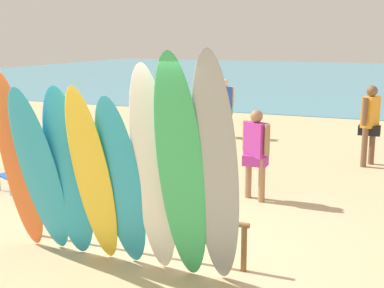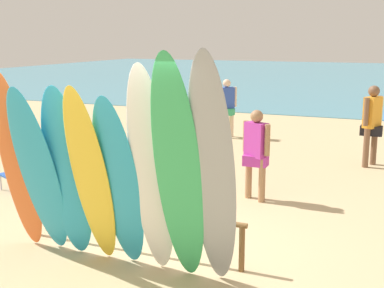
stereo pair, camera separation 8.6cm
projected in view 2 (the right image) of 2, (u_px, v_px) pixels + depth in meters
The scene contains 16 objects.
ground at pixel (316, 111), 19.39m from camera, with size 60.00×60.00×0.00m, color tan.
ocean_water at pixel (362, 77), 36.12m from camera, with size 60.00×40.00×0.02m, color teal.
surfboard_rack at pixel (130, 216), 6.65m from camera, with size 3.10×0.07×0.60m.
surfboard_orange_0 at pixel (18, 163), 6.53m from camera, with size 0.48×0.08×2.39m, color orange.
surfboard_teal_1 at pixel (38, 173), 6.37m from camera, with size 0.56×0.08×2.27m, color #289EC6.
surfboard_teal_2 at pixel (67, 174), 6.30m from camera, with size 0.57×0.08×2.24m, color #289EC6.
surfboard_yellow_3 at pixel (91, 178), 6.07m from camera, with size 0.48×0.08×2.31m, color yellow.
surfboard_teal_4 at pixel (119, 184), 6.00m from camera, with size 0.54×0.06×2.18m, color #289EC6.
surfboard_white_5 at pixel (151, 173), 5.78m from camera, with size 0.49×0.06×2.54m, color white.
surfboard_green_6 at pixel (179, 175), 5.46m from camera, with size 0.51×0.07×2.73m, color #38B266.
surfboard_grey_7 at pixel (213, 176), 5.37m from camera, with size 0.48×0.08×2.74m, color #999EA3.
beachgoer_photographing at pixel (226, 104), 14.24m from camera, with size 0.47×0.45×1.60m.
beachgoer_midbeach at pixel (256, 149), 8.71m from camera, with size 0.53×0.36×1.54m.
beachgoer_by_water at pixel (372, 120), 11.02m from camera, with size 0.45×0.61×1.73m.
beachgoer_near_rack at pixel (74, 142), 8.80m from camera, with size 0.47×0.50×1.71m.
beach_chair_red at pixel (24, 166), 9.45m from camera, with size 0.73×0.81×0.83m.
Camera 2 is at (3.18, -5.53, 2.73)m, focal length 48.79 mm.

